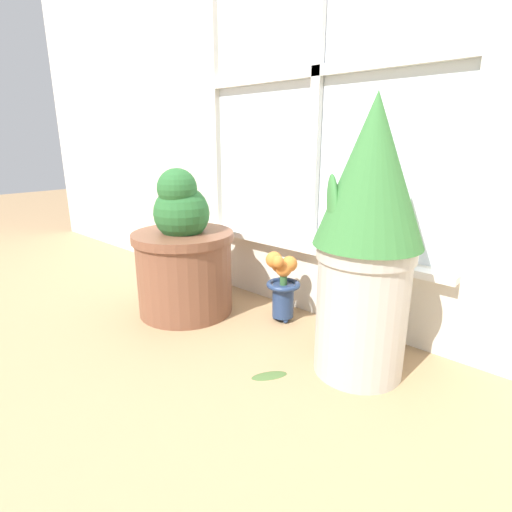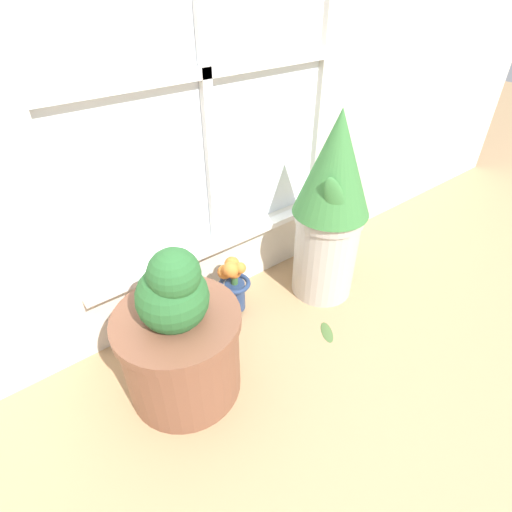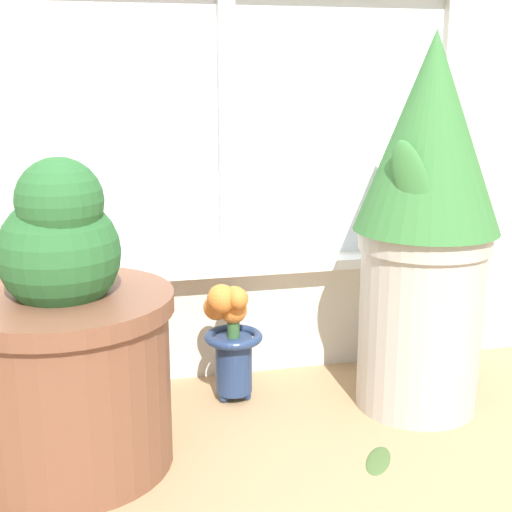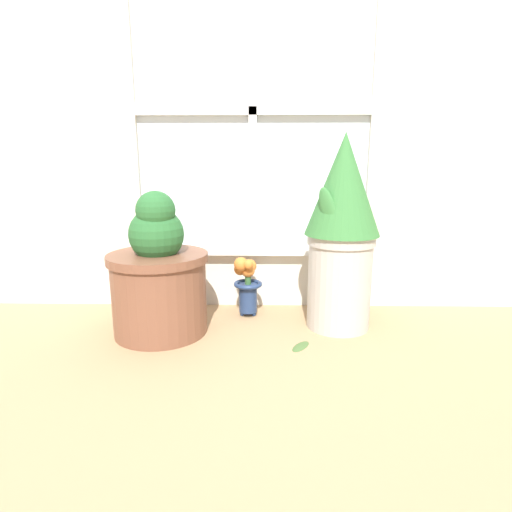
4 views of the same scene
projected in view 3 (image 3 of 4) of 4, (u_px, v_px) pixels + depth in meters
ground_plane at (286, 486)px, 1.26m from camera, size 10.00×10.00×0.00m
potted_plant_left at (66, 346)px, 1.29m from camera, size 0.39×0.39×0.58m
potted_plant_right at (426, 216)px, 1.47m from camera, size 0.30×0.30×0.80m
flower_vase at (231, 334)px, 1.57m from camera, size 0.13×0.13×0.28m
fallen_leaf at (378, 459)px, 1.34m from camera, size 0.10×0.12×0.01m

